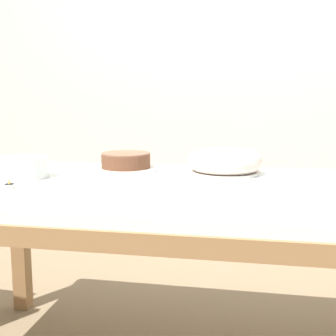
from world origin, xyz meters
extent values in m
cube|color=silver|center=(0.00, 1.77, 1.30)|extent=(8.00, 0.10, 2.60)
cube|color=silver|center=(0.00, 0.00, 0.72)|extent=(1.82, 0.92, 0.04)
cube|color=olive|center=(0.00, -0.44, 0.67)|extent=(1.85, 0.08, 0.06)
cube|color=olive|center=(0.00, 0.44, 0.67)|extent=(1.85, 0.08, 0.06)
cube|color=olive|center=(-0.86, 0.41, 0.34)|extent=(0.07, 0.07, 0.68)
cylinder|color=silver|center=(-0.28, 0.27, 0.74)|extent=(0.28, 0.28, 0.01)
cylinder|color=brown|center=(-0.28, 0.27, 0.78)|extent=(0.21, 0.21, 0.06)
cylinder|color=brown|center=(-0.28, 0.27, 0.81)|extent=(0.20, 0.20, 0.01)
cylinder|color=silver|center=(0.14, 0.27, 0.74)|extent=(0.29, 0.29, 0.01)
torus|color=beige|center=(0.14, 0.27, 0.79)|extent=(0.30, 0.30, 0.08)
cylinder|color=silver|center=(-0.63, 0.04, 0.74)|extent=(0.21, 0.21, 0.01)
cylinder|color=silver|center=(-0.63, 0.04, 0.75)|extent=(0.21, 0.21, 0.01)
cylinder|color=silver|center=(-0.63, 0.04, 0.76)|extent=(0.21, 0.21, 0.01)
cylinder|color=silver|center=(-0.63, 0.04, 0.77)|extent=(0.21, 0.21, 0.01)
cylinder|color=silver|center=(-0.63, 0.04, 0.78)|extent=(0.21, 0.21, 0.01)
cylinder|color=silver|center=(-0.63, 0.04, 0.79)|extent=(0.21, 0.21, 0.01)
cylinder|color=silver|center=(-0.63, 0.04, 0.80)|extent=(0.21, 0.21, 0.01)
cylinder|color=silver|center=(-0.63, 0.04, 0.81)|extent=(0.21, 0.21, 0.01)
cylinder|color=silver|center=(-0.79, 0.24, 0.75)|extent=(0.04, 0.04, 0.02)
cylinder|color=white|center=(-0.79, 0.24, 0.75)|extent=(0.03, 0.03, 0.00)
cone|color=#F9B74C|center=(-0.79, 0.24, 0.77)|extent=(0.01, 0.01, 0.02)
cylinder|color=silver|center=(-0.57, -0.17, 0.75)|extent=(0.04, 0.04, 0.02)
cylinder|color=white|center=(-0.57, -0.17, 0.75)|extent=(0.03, 0.03, 0.00)
cone|color=#F9B74C|center=(-0.57, -0.17, 0.77)|extent=(0.01, 0.01, 0.02)
camera|label=1|loc=(0.26, -1.62, 1.07)|focal=50.00mm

